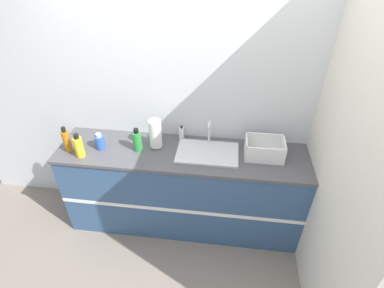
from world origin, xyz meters
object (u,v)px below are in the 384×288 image
(dish_rack, at_px, (264,150))
(soap_dispenser, at_px, (181,133))
(bottle_amber, at_px, (67,141))
(sink, at_px, (207,152))
(paper_towel_roll, at_px, (155,134))
(bottle_yellow, at_px, (79,147))
(bottle_blue, at_px, (100,142))
(bottle_green, at_px, (137,141))

(dish_rack, relative_size, soap_dispenser, 2.48)
(soap_dispenser, bearing_deg, bottle_amber, -161.67)
(sink, xyz_separation_m, bottle_amber, (-1.26, -0.12, 0.10))
(dish_rack, bearing_deg, soap_dispenser, 166.64)
(paper_towel_roll, distance_m, bottle_yellow, 0.68)
(bottle_blue, bearing_deg, bottle_amber, -164.48)
(bottle_blue, bearing_deg, soap_dispenser, 19.37)
(sink, distance_m, paper_towel_roll, 0.50)
(bottle_green, relative_size, soap_dispenser, 1.65)
(sink, height_order, soap_dispenser, sink)
(bottle_amber, bearing_deg, bottle_blue, 15.52)
(dish_rack, height_order, bottle_amber, bottle_amber)
(paper_towel_roll, xyz_separation_m, bottle_amber, (-0.78, -0.16, -0.03))
(paper_towel_roll, relative_size, bottle_amber, 1.11)
(sink, bearing_deg, bottle_amber, -174.61)
(dish_rack, relative_size, bottle_green, 1.50)
(paper_towel_roll, xyz_separation_m, soap_dispenser, (0.21, 0.17, -0.08))
(paper_towel_roll, distance_m, bottle_amber, 0.80)
(sink, xyz_separation_m, dish_rack, (0.50, 0.03, 0.05))
(bottle_green, bearing_deg, bottle_amber, -171.41)
(dish_rack, distance_m, bottle_yellow, 1.64)
(bottle_green, bearing_deg, paper_towel_roll, 23.35)
(paper_towel_roll, bearing_deg, dish_rack, -0.94)
(paper_towel_roll, bearing_deg, sink, -5.03)
(bottle_green, bearing_deg, sink, 2.22)
(bottle_blue, xyz_separation_m, bottle_amber, (-0.27, -0.08, 0.04))
(bottle_yellow, bearing_deg, bottle_amber, 156.31)
(bottle_amber, relative_size, bottle_yellow, 1.09)
(bottle_green, xyz_separation_m, soap_dispenser, (0.37, 0.23, -0.04))
(dish_rack, distance_m, bottle_blue, 1.49)
(paper_towel_roll, distance_m, bottle_blue, 0.52)
(bottle_green, relative_size, bottle_amber, 0.89)
(paper_towel_roll, distance_m, bottle_green, 0.17)
(bottle_yellow, bearing_deg, bottle_green, 17.82)
(bottle_amber, height_order, soap_dispenser, bottle_amber)
(dish_rack, bearing_deg, bottle_blue, -177.33)
(dish_rack, bearing_deg, bottle_yellow, -172.74)
(paper_towel_roll, bearing_deg, bottle_green, -156.65)
(bottle_blue, distance_m, bottle_yellow, 0.19)
(bottle_yellow, distance_m, soap_dispenser, 0.94)
(bottle_blue, bearing_deg, bottle_yellow, -134.10)
(sink, height_order, bottle_green, sink)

